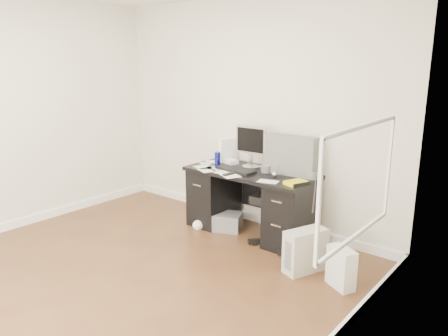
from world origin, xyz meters
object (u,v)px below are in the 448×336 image
(lcd_monitor, at_px, (251,147))
(office_chair, at_px, (282,192))
(desk, at_px, (251,200))
(keyboard, at_px, (235,170))
(wicker_basket, at_px, (218,204))
(pc_tower, at_px, (305,251))

(lcd_monitor, distance_m, office_chair, 0.69)
(desk, height_order, keyboard, keyboard)
(office_chair, xyz_separation_m, wicker_basket, (-1.03, 0.14, -0.40))
(desk, relative_size, lcd_monitor, 2.98)
(desk, relative_size, wicker_basket, 3.92)
(desk, height_order, lcd_monitor, lcd_monitor)
(keyboard, xyz_separation_m, office_chair, (0.57, 0.08, -0.17))
(keyboard, bearing_deg, wicker_basket, 158.89)
(office_chair, bearing_deg, lcd_monitor, 160.02)
(wicker_basket, bearing_deg, lcd_monitor, 1.33)
(desk, bearing_deg, office_chair, -4.65)
(lcd_monitor, relative_size, office_chair, 0.43)
(keyboard, bearing_deg, office_chair, 12.83)
(keyboard, bearing_deg, desk, 45.27)
(lcd_monitor, xyz_separation_m, office_chair, (0.53, -0.15, -0.41))
(desk, distance_m, keyboard, 0.41)
(lcd_monitor, bearing_deg, pc_tower, -31.18)
(office_chair, relative_size, pc_tower, 2.82)
(keyboard, relative_size, wicker_basket, 1.29)
(desk, bearing_deg, wicker_basket, 169.76)
(pc_tower, distance_m, wicker_basket, 1.65)
(wicker_basket, bearing_deg, desk, -10.24)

